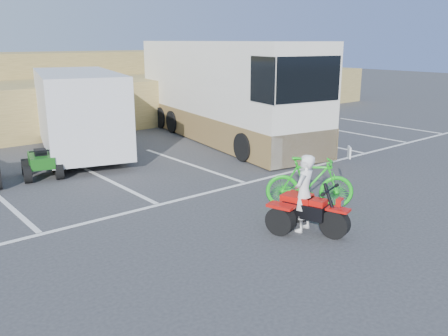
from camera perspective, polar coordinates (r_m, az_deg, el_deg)
ground at (r=9.24m, az=0.13°, el=-8.33°), size 100.00×100.00×0.00m
parking_stripes at (r=12.85m, az=-8.47°, el=-1.65°), size 28.00×5.16×0.01m
red_trike_atv at (r=9.64m, az=10.20°, el=-7.56°), size 1.51×1.77×0.98m
rider at (r=9.43m, az=9.59°, el=-3.01°), size 0.65×0.52×1.55m
green_dirt_bike at (r=10.79m, az=10.28°, el=-1.76°), size 1.80×1.75×1.18m
cargo_trailer at (r=16.24m, az=-17.05°, el=6.64°), size 3.80×6.21×2.70m
rv_motorhome at (r=18.19m, az=-0.11°, el=8.45°), size 4.21×10.27×3.59m
quad_atv_green at (r=14.11m, az=-20.96°, el=-1.00°), size 1.28×1.53×0.87m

